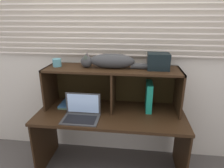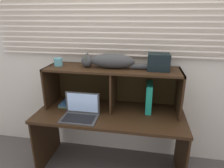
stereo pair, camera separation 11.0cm
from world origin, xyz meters
The scene contains 9 objects.
back_panel_with_blinds centered at (0.00, 0.55, 1.26)m, with size 4.40×0.08×2.50m.
desk centered at (0.00, 0.18, 0.59)m, with size 1.55×0.66×0.72m.
hutch_shelf_unit centered at (0.00, 0.34, 1.04)m, with size 1.42×0.39×0.45m.
cat centered at (-0.02, 0.30, 1.25)m, with size 0.82×0.16×0.15m.
laptop centered at (-0.28, 0.03, 0.77)m, with size 0.36×0.24×0.24m.
binder_upright centered at (0.40, 0.30, 0.87)m, with size 0.06×0.24×0.31m, color #178467.
book_stack centered at (-0.49, 0.30, 0.73)m, with size 0.20×0.25×0.03m.
small_basket centered at (-0.60, 0.30, 1.21)m, with size 0.09×0.09×0.08m, color teal.
storage_box centered at (0.47, 0.30, 1.26)m, with size 0.22×0.17×0.17m, color black.
Camera 1 is at (0.24, -1.66, 1.69)m, focal length 31.23 mm.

